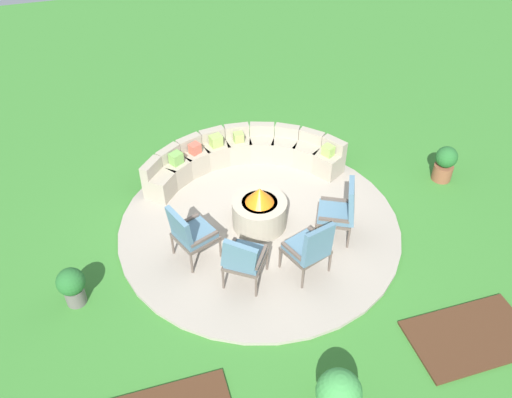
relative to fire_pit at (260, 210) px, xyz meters
name	(u,v)px	position (x,y,z in m)	size (l,w,h in m)	color
ground_plane	(259,227)	(0.00, 0.00, -0.37)	(24.00, 24.00, 0.00)	#387A2D
patio_circle	(259,225)	(0.00, 0.00, -0.34)	(4.71, 4.71, 0.06)	#9E9384
mulch_bed_right	(471,337)	(2.12, -2.96, -0.35)	(1.69, 1.01, 0.04)	#472B19
fire_pit	(260,210)	(0.00, 0.00, 0.00)	(0.91, 0.91, 0.77)	#9E937F
curved_stone_bench	(241,156)	(0.13, 1.59, -0.03)	(3.73, 1.49, 0.67)	#9E937F
lounge_chair_front_left	(190,233)	(-1.23, -0.42, 0.23)	(0.77, 0.75, 1.02)	brown
lounge_chair_front_right	(243,258)	(-0.60, -1.15, 0.22)	(0.78, 0.82, 1.02)	brown
lounge_chair_back_left	(310,247)	(0.39, -1.24, 0.23)	(0.75, 0.74, 1.03)	brown
lounge_chair_back_right	(341,209)	(1.15, -0.62, 0.25)	(0.76, 0.76, 1.08)	brown
potted_plant_0	(72,285)	(-3.02, -0.74, 0.00)	(0.41, 0.41, 0.65)	#605B56
potted_plant_1	(445,163)	(3.65, 0.25, 0.00)	(0.40, 0.40, 0.70)	brown
potted_plant_2	(338,395)	(-0.09, -3.41, 0.04)	(0.55, 0.55, 0.74)	#A89E8E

